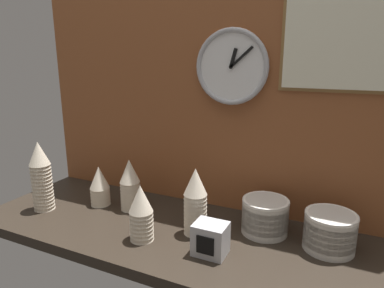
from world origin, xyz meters
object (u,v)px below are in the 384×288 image
(cup_stack_far_left, at_px, (41,176))
(cup_stack_center_left, at_px, (130,185))
(cup_stack_center_right, at_px, (195,202))
(bowl_stack_far_right, at_px, (330,230))
(cup_stack_center, at_px, (141,213))
(menu_board, at_px, (358,25))
(napkin_dispenser, at_px, (210,239))
(cup_stack_left, at_px, (100,186))
(wall_clock, at_px, (232,67))
(bowl_stack_right, at_px, (265,215))

(cup_stack_far_left, distance_m, cup_stack_center_left, 0.36)
(cup_stack_center_right, bearing_deg, bowl_stack_far_right, 11.92)
(cup_stack_center, relative_size, menu_board, 0.42)
(bowl_stack_far_right, xyz_separation_m, napkin_dispenser, (-0.34, -0.19, -0.01))
(cup_stack_center_right, xyz_separation_m, bowl_stack_far_right, (0.44, 0.09, -0.06))
(cup_stack_left, height_order, wall_clock, wall_clock)
(cup_stack_center_left, xyz_separation_m, bowl_stack_far_right, (0.77, 0.03, -0.04))
(menu_board, bearing_deg, bowl_stack_right, -150.26)
(cup_stack_left, height_order, menu_board, menu_board)
(bowl_stack_right, distance_m, wall_clock, 0.56)
(cup_stack_center, relative_size, cup_stack_left, 1.17)
(cup_stack_center, height_order, menu_board, menu_board)
(cup_stack_center_left, bearing_deg, bowl_stack_right, 4.66)
(cup_stack_center_left, bearing_deg, bowl_stack_far_right, 1.87)
(bowl_stack_far_right, xyz_separation_m, wall_clock, (-0.40, 0.14, 0.51))
(cup_stack_far_left, bearing_deg, cup_stack_left, 36.24)
(cup_stack_left, distance_m, cup_stack_center_left, 0.15)
(cup_stack_center_left, bearing_deg, cup_stack_far_left, -155.01)
(cup_stack_left, height_order, cup_stack_center_left, cup_stack_center_left)
(cup_stack_center_left, bearing_deg, cup_stack_center, -46.52)
(cup_stack_far_left, bearing_deg, wall_clock, 24.76)
(cup_stack_center, xyz_separation_m, menu_board, (0.60, 0.36, 0.62))
(cup_stack_left, xyz_separation_m, bowl_stack_right, (0.69, 0.06, -0.02))
(cup_stack_center, distance_m, menu_board, 0.93)
(cup_stack_center_right, xyz_separation_m, wall_clock, (0.04, 0.24, 0.46))
(cup_stack_left, relative_size, wall_clock, 0.60)
(bowl_stack_far_right, distance_m, menu_board, 0.67)
(cup_stack_center, bearing_deg, cup_stack_left, 152.33)
(cup_stack_center, distance_m, napkin_dispenser, 0.25)
(wall_clock, distance_m, napkin_dispenser, 0.63)
(cup_stack_center_left, bearing_deg, wall_clock, 24.55)
(cup_stack_far_left, distance_m, bowl_stack_far_right, 1.11)
(cup_stack_left, xyz_separation_m, cup_stack_far_left, (-0.18, -0.13, 0.06))
(menu_board, bearing_deg, wall_clock, -178.77)
(cup_stack_center_right, height_order, bowl_stack_right, cup_stack_center_right)
(cup_stack_center_right, xyz_separation_m, cup_stack_center, (-0.15, -0.12, -0.02))
(cup_stack_center_left, distance_m, wall_clock, 0.62)
(cup_stack_center, height_order, cup_stack_left, cup_stack_center)
(cup_stack_far_left, bearing_deg, bowl_stack_far_right, 9.22)
(cup_stack_center_right, distance_m, menu_board, 0.79)
(cup_stack_center, xyz_separation_m, cup_stack_far_left, (-0.50, 0.03, 0.04))
(cup_stack_center_right, bearing_deg, napkin_dispenser, -44.95)
(cup_stack_center_left, relative_size, menu_board, 0.45)
(cup_stack_center_left, distance_m, menu_board, 1.00)
(napkin_dispenser, bearing_deg, cup_stack_left, 165.28)
(cup_stack_left, distance_m, menu_board, 1.14)
(napkin_dispenser, bearing_deg, cup_stack_center, -175.83)
(cup_stack_far_left, height_order, menu_board, menu_board)
(bowl_stack_far_right, bearing_deg, cup_stack_far_left, -170.78)
(menu_board, bearing_deg, bowl_stack_far_right, -94.59)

